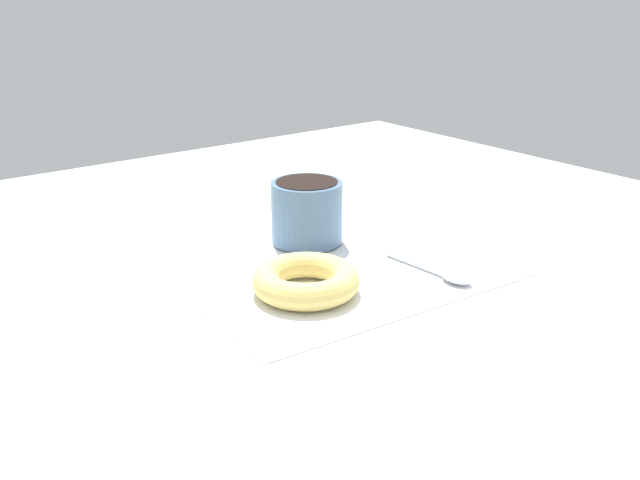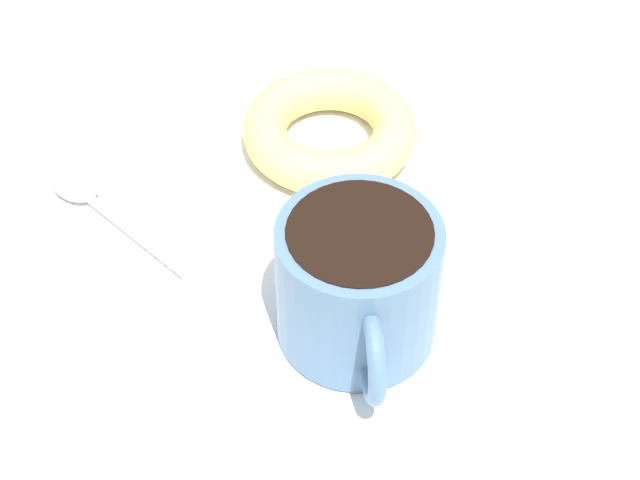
# 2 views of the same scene
# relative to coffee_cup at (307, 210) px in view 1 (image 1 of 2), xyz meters

# --- Properties ---
(ground_plane) EXTENTS (1.20, 1.20, 0.02)m
(ground_plane) POSITION_rel_coffee_cup_xyz_m (-0.07, 0.01, -0.05)
(ground_plane) COLOR beige
(napkin) EXTENTS (0.37, 0.37, 0.00)m
(napkin) POSITION_rel_coffee_cup_xyz_m (-0.05, 0.02, -0.04)
(napkin) COLOR white
(napkin) RESTS_ON ground_plane
(coffee_cup) EXTENTS (0.11, 0.09, 0.08)m
(coffee_cup) POSITION_rel_coffee_cup_xyz_m (0.00, 0.00, 0.00)
(coffee_cup) COLOR slate
(coffee_cup) RESTS_ON napkin
(donut) EXTENTS (0.11, 0.11, 0.03)m
(donut) POSITION_rel_coffee_cup_xyz_m (-0.12, 0.09, -0.03)
(donut) COLOR #E5C66B
(donut) RESTS_ON napkin
(spoon) EXTENTS (0.12, 0.03, 0.01)m
(spoon) POSITION_rel_coffee_cup_xyz_m (-0.18, -0.05, -0.04)
(spoon) COLOR silver
(spoon) RESTS_ON napkin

